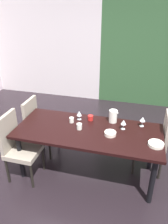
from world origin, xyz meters
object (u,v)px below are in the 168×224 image
Objects in this scene: cup_north at (72,120)px; cup_west at (90,118)px; dining_table at (88,135)px; serving_bowl_center at (110,134)px; chair_left_far at (38,124)px; wine_glass_corner at (143,119)px; chair_right_far at (156,140)px; pitcher_east at (113,116)px; chair_left_near at (18,145)px; wine_glass_right at (79,114)px; wine_glass_rear at (124,122)px; cup_south at (79,126)px; serving_bowl_near_window at (156,144)px.

cup_west is at bearing 28.97° from cup_north.
serving_bowl_center is at bearing -8.99° from dining_table.
wine_glass_corner is (1.66, -0.02, 0.34)m from chair_left_far.
chair_right_far is 6.63× the size of wine_glass_corner.
wine_glass_corner is (-0.22, -0.02, 0.33)m from chair_right_far.
dining_table is 0.47m from pitcher_east.
chair_left_near reaches higher than dining_table.
serving_bowl_center is at bearing -17.67° from cup_north.
chair_right_far is at bearing 2.88° from wine_glass_right.
cup_north is at bearing 162.33° from serving_bowl_center.
chair_left_near reaches higher than wine_glass_corner.
wine_glass_rear is at bearing -149.32° from wine_glass_corner.
serving_bowl_center is (-0.63, -0.37, 0.24)m from chair_right_far.
cup_south is (-0.13, -0.01, 0.12)m from dining_table.
wine_glass_corner reaches higher than wine_glass_rear.
chair_left_far reaches higher than wine_glass_right.
serving_bowl_center is 0.64m from cup_north.
wine_glass_right reaches higher than serving_bowl_center.
chair_right_far is (0.94, 0.32, -0.14)m from dining_table.
wine_glass_right is at bearing 128.06° from chair_left_near.
chair_right_far is 1.15m from cup_south.
chair_left_near is 6.43× the size of serving_bowl_center.
cup_west is (0.17, 0.02, -0.06)m from wine_glass_right.
cup_south is at bearing -73.78° from wine_glass_right.
wine_glass_corner reaches higher than cup_south.
wine_glass_corner is at bearing 30.68° from wine_glass_rear.
dining_table is at bearing 171.38° from serving_bowl_near_window.
chair_right_far is 0.96× the size of chair_left_near.
dining_table is 0.53m from wine_glass_rear.
chair_left_near is 1.43m from pitcher_east.
wine_glass_rear is 1.73× the size of cup_south.
chair_left_far is 0.64m from chair_left_near.
cup_south is (-1.03, 0.13, 0.02)m from serving_bowl_near_window.
chair_left_far is at bearing 173.22° from wine_glass_rear.
serving_bowl_center is at bearing 171.58° from serving_bowl_near_window.
cup_south is at bearing -164.85° from wine_glass_rear.
cup_north is (-1.19, 0.28, 0.02)m from serving_bowl_near_window.
pitcher_east is (0.50, 0.06, -0.00)m from wine_glass_right.
cup_west is (0.91, -0.04, 0.26)m from chair_left_far.
serving_bowl_center is at bearing -5.40° from cup_south.
cup_south is (0.16, -0.15, 0.00)m from cup_north.
chair_left_far is 1.34m from serving_bowl_center.
cup_west is (-0.98, -0.04, 0.26)m from chair_right_far.
wine_glass_rear is 0.75× the size of pitcher_east.
chair_right_far reaches higher than chair_left_far.
cup_north is at bearing 74.86° from chair_left_far.
chair_right_far reaches higher than wine_glass_corner.
chair_left_far is at bearing 164.86° from cup_north.
chair_left_far is 1.28m from pitcher_east.
wine_glass_right is at bearing -172.94° from cup_west.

